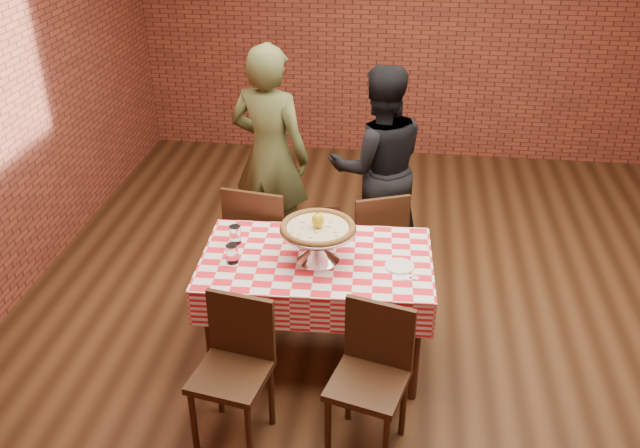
{
  "coord_description": "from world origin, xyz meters",
  "views": [
    {
      "loc": [
        -0.04,
        -3.93,
        2.95
      ],
      "look_at": [
        -0.5,
        -0.37,
        0.94
      ],
      "focal_mm": 38.58,
      "sensor_mm": 36.0,
      "label": 1
    }
  ],
  "objects_px": {
    "table": "(317,309)",
    "pizza": "(318,228)",
    "water_glass_left": "(232,254)",
    "pizza_stand": "(318,244)",
    "chair_far_right": "(373,241)",
    "diner_black": "(378,167)",
    "chair_near_left": "(231,379)",
    "chair_far_left": "(265,238)",
    "diner_olive": "(270,156)",
    "condiment_caddy": "(331,221)",
    "chair_near_right": "(368,387)",
    "water_glass_right": "(235,235)"
  },
  "relations": [
    {
      "from": "pizza_stand",
      "to": "chair_near_left",
      "type": "relative_size",
      "value": 0.54
    },
    {
      "from": "table",
      "to": "pizza",
      "type": "bearing_deg",
      "value": -54.02
    },
    {
      "from": "condiment_caddy",
      "to": "diner_olive",
      "type": "distance_m",
      "value": 1.07
    },
    {
      "from": "chair_near_left",
      "to": "diner_black",
      "type": "xyz_separation_m",
      "value": [
        0.67,
        2.04,
        0.36
      ]
    },
    {
      "from": "pizza_stand",
      "to": "chair_near_right",
      "type": "height_order",
      "value": "pizza_stand"
    },
    {
      "from": "diner_olive",
      "to": "condiment_caddy",
      "type": "bearing_deg",
      "value": 137.43
    },
    {
      "from": "water_glass_right",
      "to": "chair_far_right",
      "type": "xyz_separation_m",
      "value": [
        0.83,
        0.68,
        -0.38
      ]
    },
    {
      "from": "water_glass_right",
      "to": "diner_black",
      "type": "xyz_separation_m",
      "value": [
        0.83,
        1.18,
        -0.03
      ]
    },
    {
      "from": "condiment_caddy",
      "to": "chair_far_left",
      "type": "relative_size",
      "value": 0.17
    },
    {
      "from": "chair_near_left",
      "to": "chair_far_left",
      "type": "bearing_deg",
      "value": 104.46
    },
    {
      "from": "table",
      "to": "chair_far_right",
      "type": "distance_m",
      "value": 0.85
    },
    {
      "from": "chair_far_right",
      "to": "diner_black",
      "type": "distance_m",
      "value": 0.62
    },
    {
      "from": "pizza",
      "to": "chair_far_left",
      "type": "height_order",
      "value": "pizza"
    },
    {
      "from": "diner_black",
      "to": "diner_olive",
      "type": "bearing_deg",
      "value": -9.11
    },
    {
      "from": "condiment_caddy",
      "to": "diner_black",
      "type": "distance_m",
      "value": 1.01
    },
    {
      "from": "water_glass_left",
      "to": "pizza_stand",
      "type": "bearing_deg",
      "value": 11.13
    },
    {
      "from": "table",
      "to": "diner_black",
      "type": "distance_m",
      "value": 1.39
    },
    {
      "from": "water_glass_left",
      "to": "water_glass_right",
      "type": "distance_m",
      "value": 0.23
    },
    {
      "from": "table",
      "to": "diner_black",
      "type": "xyz_separation_m",
      "value": [
        0.3,
        1.29,
        0.41
      ]
    },
    {
      "from": "chair_near_left",
      "to": "pizza_stand",
      "type": "bearing_deg",
      "value": 73.39
    },
    {
      "from": "pizza_stand",
      "to": "condiment_caddy",
      "type": "bearing_deg",
      "value": 83.5
    },
    {
      "from": "water_glass_left",
      "to": "chair_near_left",
      "type": "distance_m",
      "value": 0.76
    },
    {
      "from": "table",
      "to": "water_glass_right",
      "type": "height_order",
      "value": "water_glass_right"
    },
    {
      "from": "pizza",
      "to": "chair_far_right",
      "type": "xyz_separation_m",
      "value": [
        0.29,
        0.81,
        -0.54
      ]
    },
    {
      "from": "pizza_stand",
      "to": "chair_far_left",
      "type": "distance_m",
      "value": 0.94
    },
    {
      "from": "table",
      "to": "chair_near_right",
      "type": "height_order",
      "value": "chair_near_right"
    },
    {
      "from": "condiment_caddy",
      "to": "chair_near_right",
      "type": "height_order",
      "value": "condiment_caddy"
    },
    {
      "from": "water_glass_left",
      "to": "chair_far_right",
      "type": "distance_m",
      "value": 1.26
    },
    {
      "from": "chair_near_left",
      "to": "chair_far_left",
      "type": "distance_m",
      "value": 1.45
    },
    {
      "from": "table",
      "to": "pizza_stand",
      "type": "xyz_separation_m",
      "value": [
        0.01,
        -0.01,
        0.49
      ]
    },
    {
      "from": "chair_near_left",
      "to": "diner_black",
      "type": "bearing_deg",
      "value": 82.3
    },
    {
      "from": "table",
      "to": "water_glass_left",
      "type": "distance_m",
      "value": 0.67
    },
    {
      "from": "chair_near_right",
      "to": "water_glass_left",
      "type": "bearing_deg",
      "value": 159.34
    },
    {
      "from": "chair_near_left",
      "to": "water_glass_left",
      "type": "bearing_deg",
      "value": 111.36
    },
    {
      "from": "pizza_stand",
      "to": "chair_far_right",
      "type": "xyz_separation_m",
      "value": [
        0.29,
        0.81,
        -0.43
      ]
    },
    {
      "from": "water_glass_left",
      "to": "water_glass_right",
      "type": "relative_size",
      "value": 1.0
    },
    {
      "from": "water_glass_right",
      "to": "chair_near_right",
      "type": "xyz_separation_m",
      "value": [
        0.89,
        -0.84,
        -0.39
      ]
    },
    {
      "from": "chair_near_left",
      "to": "diner_olive",
      "type": "xyz_separation_m",
      "value": [
        -0.15,
        1.98,
        0.43
      ]
    },
    {
      "from": "chair_near_left",
      "to": "chair_near_right",
      "type": "bearing_deg",
      "value": 12.48
    },
    {
      "from": "chair_near_right",
      "to": "pizza_stand",
      "type": "bearing_deg",
      "value": 131.58
    },
    {
      "from": "chair_near_right",
      "to": "diner_black",
      "type": "distance_m",
      "value": 2.05
    },
    {
      "from": "table",
      "to": "pizza",
      "type": "xyz_separation_m",
      "value": [
        0.01,
        -0.01,
        0.59
      ]
    },
    {
      "from": "water_glass_right",
      "to": "condiment_caddy",
      "type": "height_order",
      "value": "condiment_caddy"
    },
    {
      "from": "water_glass_right",
      "to": "chair_far_left",
      "type": "height_order",
      "value": "chair_far_left"
    },
    {
      "from": "diner_black",
      "to": "pizza_stand",
      "type": "bearing_deg",
      "value": 63.59
    },
    {
      "from": "chair_far_left",
      "to": "diner_olive",
      "type": "distance_m",
      "value": 0.67
    },
    {
      "from": "chair_far_left",
      "to": "chair_far_right",
      "type": "xyz_separation_m",
      "value": [
        0.77,
        0.1,
        -0.03
      ]
    },
    {
      "from": "table",
      "to": "water_glass_right",
      "type": "relative_size",
      "value": 11.92
    },
    {
      "from": "chair_near_right",
      "to": "chair_far_right",
      "type": "height_order",
      "value": "chair_far_right"
    },
    {
      "from": "condiment_caddy",
      "to": "water_glass_left",
      "type": "bearing_deg",
      "value": -148.56
    }
  ]
}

